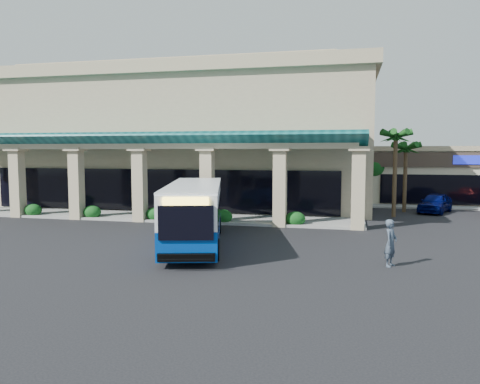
% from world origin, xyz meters
% --- Properties ---
extents(ground, '(110.00, 110.00, 0.00)m').
position_xyz_m(ground, '(0.00, 0.00, 0.00)').
color(ground, black).
extents(main_building, '(30.80, 14.80, 11.35)m').
position_xyz_m(main_building, '(-8.00, 16.00, 5.67)').
color(main_building, tan).
rests_on(main_building, ground).
extents(arcade, '(30.00, 6.20, 5.70)m').
position_xyz_m(arcade, '(-8.00, 6.80, 2.85)').
color(arcade, '#0E5456').
rests_on(arcade, ground).
extents(palm_0, '(2.40, 2.40, 6.60)m').
position_xyz_m(palm_0, '(8.50, 11.00, 3.30)').
color(palm_0, '#103C10').
rests_on(palm_0, ground).
extents(palm_1, '(2.40, 2.40, 5.80)m').
position_xyz_m(palm_1, '(9.50, 14.00, 2.90)').
color(palm_1, '#103C10').
rests_on(palm_1, ground).
extents(broadleaf_tree, '(2.60, 2.60, 4.81)m').
position_xyz_m(broadleaf_tree, '(7.50, 19.00, 2.41)').
color(broadleaf_tree, '#0F4513').
rests_on(broadleaf_tree, ground).
extents(transit_bus, '(5.06, 10.77, 2.93)m').
position_xyz_m(transit_bus, '(-1.72, -1.00, 1.47)').
color(transit_bus, '#04399D').
rests_on(transit_bus, ground).
extents(pedestrian, '(0.69, 0.80, 1.85)m').
position_xyz_m(pedestrian, '(7.12, -3.45, 0.92)').
color(pedestrian, '#3C4959').
rests_on(pedestrian, ground).
extents(car_silver, '(3.27, 4.61, 1.46)m').
position_xyz_m(car_silver, '(11.65, 14.07, 0.73)').
color(car_silver, '#040B55').
rests_on(car_silver, ground).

